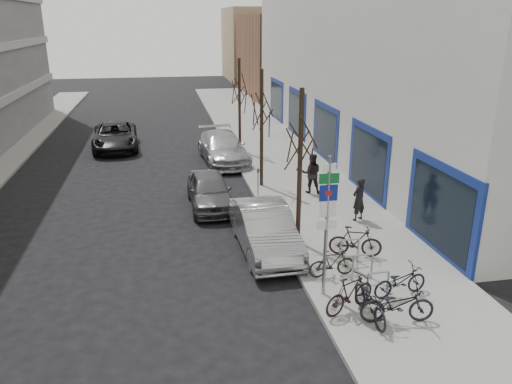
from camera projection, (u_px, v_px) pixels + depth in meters
name	position (u px, v px, depth m)	size (l,w,h in m)	color
ground	(240.00, 307.00, 13.82)	(120.00, 120.00, 0.00)	black
sidewalk_east	(300.00, 184.00, 23.87)	(5.00, 70.00, 0.15)	slate
commercial_building	(476.00, 64.00, 30.01)	(20.00, 32.00, 10.00)	#B7B7B2
brick_building_far	(303.00, 55.00, 51.93)	(12.00, 14.00, 8.00)	brown
tan_building_far	(276.00, 44.00, 65.78)	(13.00, 12.00, 9.00)	#937A5B
highway_sign_pole	(327.00, 219.00, 13.42)	(0.55, 0.10, 4.20)	gray
bike_rack	(363.00, 264.00, 14.82)	(0.66, 2.26, 0.83)	gray
tree_near	(301.00, 131.00, 16.18)	(1.80, 1.80, 5.50)	black
tree_mid	(262.00, 101.00, 22.21)	(1.80, 1.80, 5.50)	black
tree_far	(239.00, 84.00, 28.25)	(1.80, 1.80, 5.50)	black
meter_front	(289.00, 229.00, 16.68)	(0.10, 0.08, 1.27)	gray
meter_mid	(258.00, 180.00, 21.79)	(0.10, 0.08, 1.27)	gray
meter_back	(239.00, 149.00, 26.89)	(0.10, 0.08, 1.27)	gray
bike_near_left	(371.00, 298.00, 12.87)	(0.56, 1.85, 1.13)	black
bike_near_right	(350.00, 293.00, 13.19)	(0.52, 1.74, 1.06)	black
bike_mid_curb	(400.00, 279.00, 13.95)	(0.51, 1.69, 1.03)	black
bike_mid_inner	(332.00, 263.00, 15.02)	(0.44, 1.48, 0.90)	black
bike_far_curb	(398.00, 302.00, 12.69)	(0.58, 1.92, 1.17)	black
bike_far_inner	(355.00, 241.00, 16.30)	(0.52, 1.74, 1.06)	black
parked_car_front	(265.00, 229.00, 16.95)	(1.68, 4.82, 1.59)	#99999D
parked_car_mid	(210.00, 190.00, 20.98)	(1.72, 4.29, 1.46)	#4F5055
parked_car_back	(223.00, 148.00, 27.62)	(2.28, 5.60, 1.63)	#A9A8AE
lane_car	(115.00, 136.00, 30.52)	(2.59, 5.63, 1.56)	black
pedestrian_near	(359.00, 199.00, 19.15)	(0.63, 0.41, 1.71)	black
pedestrian_far	(312.00, 173.00, 22.21)	(0.67, 0.45, 1.82)	black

